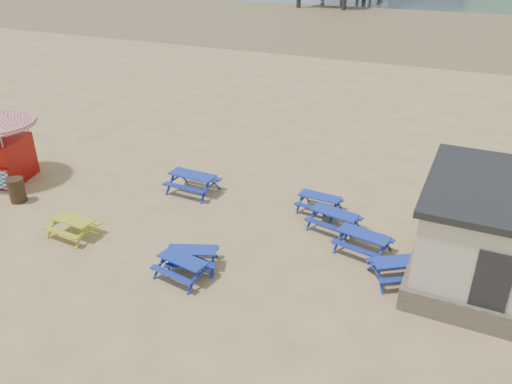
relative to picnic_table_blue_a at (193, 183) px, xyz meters
The scene contains 11 objects.
ground 3.19m from the picnic_table_blue_a, 43.92° to the right, with size 400.00×400.00×0.00m, color tan.
wet_sand 52.86m from the picnic_table_blue_a, 87.53° to the left, with size 400.00×400.00×0.00m, color olive.
picnic_table_blue_a is the anchor object (origin of this frame).
picnic_table_blue_b 5.29m from the picnic_table_blue_a, ahead, with size 1.63×1.34×0.66m.
picnic_table_blue_c 6.17m from the picnic_table_blue_a, ahead, with size 1.93×1.67×0.71m.
picnic_table_blue_d 5.87m from the picnic_table_blue_a, 61.15° to the right, with size 1.75×1.49×0.66m.
picnic_table_blue_e 5.35m from the picnic_table_blue_a, 58.32° to the right, with size 1.92×1.76×0.65m.
picnic_table_blue_f 9.16m from the picnic_table_blue_a, 15.48° to the right, with size 2.09×2.01×0.68m.
picnic_table_yellow 5.13m from the picnic_table_blue_a, 112.74° to the right, with size 1.64×1.34×0.66m.
litter_bin 6.92m from the picnic_table_blue_a, 147.76° to the right, with size 0.67×0.67×0.99m.
picnic_table_blue_g 7.61m from the picnic_table_blue_a, 10.68° to the right, with size 1.92×1.66×0.71m.
Camera 1 is at (7.97, -13.39, 9.27)m, focal length 35.00 mm.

